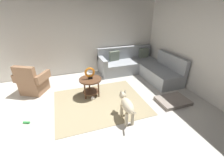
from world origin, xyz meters
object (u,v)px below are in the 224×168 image
dog_toy_ball (93,98)px  dog_toy_bone (128,109)px  sectional_couch (139,67)px  armchair (33,82)px  torus_sculpture (90,73)px  dog_bed_mat (173,101)px  side_table (91,83)px  dog (127,105)px  dog_toy_rope (27,122)px

dog_toy_ball → dog_toy_bone: 1.05m
sectional_couch → armchair: same height
torus_sculpture → dog_bed_mat: 2.32m
side_table → armchair: bearing=154.1°
sectional_couch → torus_sculpture: (-1.98, -0.93, 0.42)m
sectional_couch → dog_toy_bone: sectional_couch is taller
dog → dog_bed_mat: bearing=11.2°
dog_bed_mat → dog_toy_ball: size_ratio=8.12×
side_table → dog_bed_mat: bearing=-27.1°
sectional_couch → dog: bearing=-124.0°
sectional_couch → dog_toy_rope: 3.91m
dog_toy_rope → sectional_couch: bearing=23.8°
side_table → dog: (0.53, -1.22, -0.04)m
sectional_couch → armchair: size_ratio=2.27×
torus_sculpture → dog_toy_ball: bearing=-93.7°
torus_sculpture → dog: torus_sculpture is taller
sectional_couch → dog_toy_rope: sectional_couch is taller
dog_toy_ball → armchair: bearing=148.2°
armchair → dog_toy_bone: size_ratio=5.51×
torus_sculpture → dog_bed_mat: size_ratio=0.41×
dog_bed_mat → dog: size_ratio=0.94×
torus_sculpture → dog_toy_bone: 1.37m
dog_toy_ball → dog_bed_mat: bearing=-22.3°
armchair → dog_toy_bone: 2.84m
torus_sculpture → dog_toy_rope: size_ratio=2.31×
sectional_couch → dog: size_ratio=2.65×
dog_bed_mat → dog_toy_ball: 2.15m
sectional_couch → armchair: bearing=-177.1°
dog → dog_toy_bone: bearing=58.9°
dog_toy_bone → torus_sculpture: bearing=126.5°
dog → dog_toy_rope: dog is taller
sectional_couch → dog_toy_rope: bearing=-156.2°
dog_bed_mat → sectional_couch: bearing=89.8°
dog_bed_mat → armchair: bearing=153.4°
dog_toy_ball → dog_toy_rope: bearing=-164.1°
dog → dog_toy_bone: (0.18, 0.26, -0.35)m
sectional_couch → dog_toy_rope: (-3.56, -1.58, -0.26)m
armchair → torus_sculpture: armchair is taller
dog_bed_mat → dog_toy_bone: (-1.27, 0.06, -0.01)m
torus_sculpture → dog_toy_rope: (-1.58, -0.65, -0.69)m
dog_toy_bone → dog_bed_mat: bearing=-2.5°
sectional_couch → dog_toy_ball: bearing=-150.5°
dog_bed_mat → dog: dog is taller
side_table → dog_bed_mat: size_ratio=0.75×
side_table → torus_sculpture: 0.29m
sectional_couch → dog: sectional_couch is taller
armchair → side_table: 1.72m
sectional_couch → torus_sculpture: bearing=-154.9°
side_table → dog_toy_rope: (-1.58, -0.65, -0.39)m
dog_toy_bone → dog_toy_ball: bearing=133.5°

